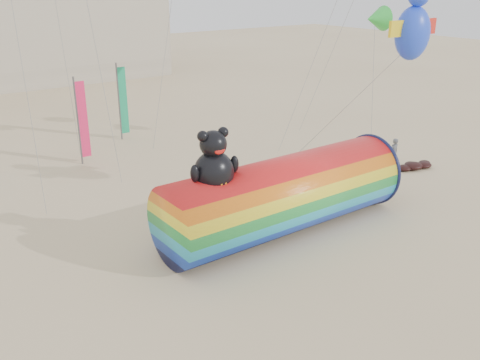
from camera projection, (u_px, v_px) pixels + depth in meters
ground at (252, 247)px, 22.10m from camera, size 160.00×160.00×0.00m
windsock_assembly at (284, 193)px, 22.98m from camera, size 11.46×3.49×5.28m
kite_handler at (394, 153)px, 31.04m from camera, size 0.66×0.46×1.75m
fabric_bundle at (415, 166)px, 31.11m from camera, size 2.62×1.35×0.41m
festival_banners at (63, 116)px, 32.09m from camera, size 10.45×3.47×5.20m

